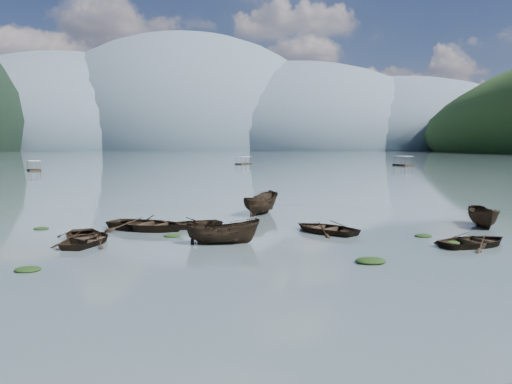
{
  "coord_description": "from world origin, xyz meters",
  "views": [
    {
      "loc": [
        -2.37,
        -20.14,
        4.89
      ],
      "look_at": [
        0.0,
        12.0,
        2.0
      ],
      "focal_mm": 35.0,
      "sensor_mm": 36.0,
      "label": 1
    }
  ],
  "objects": [
    {
      "name": "rowboat_3",
      "position": [
        3.71,
        7.95,
        0.0
      ],
      "size": [
        4.97,
        5.15,
        0.87
      ],
      "primitive_type": "imported",
      "rotation": [
        0.0,
        0.0,
        3.82
      ],
      "color": "black",
      "rests_on": "ground"
    },
    {
      "name": "rowboat_0",
      "position": [
        -9.64,
        6.63,
        0.0
      ],
      "size": [
        3.71,
        4.46,
        0.8
      ],
      "primitive_type": "imported",
      "rotation": [
        0.0,
        0.0,
        0.28
      ],
      "color": "black",
      "rests_on": "ground"
    },
    {
      "name": "weed_clump_6",
      "position": [
        -2.69,
        9.11,
        0.0
      ],
      "size": [
        0.99,
        0.83,
        0.21
      ],
      "primitive_type": "ellipsoid",
      "color": "black",
      "rests_on": "ground"
    },
    {
      "name": "ground_plane",
      "position": [
        0.0,
        0.0,
        0.0
      ],
      "size": [
        2400.0,
        2400.0,
        0.0
      ],
      "primitive_type": "plane",
      "color": "#4A595D"
    },
    {
      "name": "weed_clump_5",
      "position": [
        -13.05,
        10.28,
        0.0
      ],
      "size": [
        0.89,
        0.72,
        0.19
      ],
      "primitive_type": "ellipsoid",
      "color": "black",
      "rests_on": "ground"
    },
    {
      "name": "weed_clump_7",
      "position": [
        4.25,
        9.47,
        0.0
      ],
      "size": [
        0.96,
        0.77,
        0.21
      ],
      "primitive_type": "ellipsoid",
      "color": "black",
      "rests_on": "ground"
    },
    {
      "name": "weed_clump_2",
      "position": [
        4.02,
        0.26,
        0.0
      ],
      "size": [
        1.31,
        1.05,
        0.28
      ],
      "primitive_type": "ellipsoid",
      "color": "black",
      "rests_on": "ground"
    },
    {
      "name": "pontoon_centre",
      "position": [
        4.68,
        124.85,
        0.0
      ],
      "size": [
        5.2,
        5.76,
        2.11
      ],
      "primitive_type": null,
      "rotation": [
        0.0,
        0.0,
        -0.66
      ],
      "color": "black",
      "rests_on": "ground"
    },
    {
      "name": "rowboat_4",
      "position": [
        10.32,
        3.46,
        0.0
      ],
      "size": [
        4.79,
        4.11,
        0.84
      ],
      "primitive_type": "imported",
      "rotation": [
        0.0,
        0.0,
        1.93
      ],
      "color": "black",
      "rests_on": "ground"
    },
    {
      "name": "weed_clump_1",
      "position": [
        -4.98,
        7.18,
        0.0
      ],
      "size": [
        0.93,
        0.75,
        0.21
      ],
      "primitive_type": "ellipsoid",
      "color": "black",
      "rests_on": "ground"
    },
    {
      "name": "haze_mtn_d",
      "position": [
        320.0,
        900.0,
        0.0
      ],
      "size": [
        520.0,
        520.0,
        220.0
      ],
      "primitive_type": "ellipsoid",
      "color": "#475666",
      "rests_on": "ground"
    },
    {
      "name": "weed_clump_4",
      "position": [
        9.18,
        4.04,
        0.0
      ],
      "size": [
        1.22,
        0.96,
        0.25
      ],
      "primitive_type": "ellipsoid",
      "color": "black",
      "rests_on": "ground"
    },
    {
      "name": "haze_mtn_c",
      "position": [
        140.0,
        900.0,
        0.0
      ],
      "size": [
        520.0,
        520.0,
        260.0
      ],
      "primitive_type": "ellipsoid",
      "color": "#475666",
      "rests_on": "ground"
    },
    {
      "name": "weed_clump_0",
      "position": [
        -9.98,
        -0.11,
        0.0
      ],
      "size": [
        1.03,
        0.84,
        0.22
      ],
      "primitive_type": "ellipsoid",
      "color": "black",
      "rests_on": "ground"
    },
    {
      "name": "pontoon_left",
      "position": [
        -41.2,
        87.63,
        0.0
      ],
      "size": [
        4.42,
        5.76,
        2.05
      ],
      "primitive_type": null,
      "rotation": [
        0.0,
        0.0,
        0.48
      ],
      "color": "black",
      "rests_on": "ground"
    },
    {
      "name": "haze_mtn_a",
      "position": [
        -260.0,
        900.0,
        0.0
      ],
      "size": [
        520.0,
        520.0,
        280.0
      ],
      "primitive_type": "ellipsoid",
      "color": "#475666",
      "rests_on": "ground"
    },
    {
      "name": "pontoon_right",
      "position": [
        46.81,
        110.39,
        0.0
      ],
      "size": [
        3.72,
        6.8,
        2.47
      ],
      "primitive_type": null,
      "rotation": [
        0.0,
        0.0,
        0.17
      ],
      "color": "black",
      "rests_on": "ground"
    },
    {
      "name": "rowboat_5",
      "position": [
        13.91,
        9.26,
        0.0
      ],
      "size": [
        2.32,
        4.07,
        1.48
      ],
      "primitive_type": "imported",
      "rotation": [
        0.0,
        0.0,
        -0.24
      ],
      "color": "black",
      "rests_on": "ground"
    },
    {
      "name": "rowboat_2",
      "position": [
        -2.2,
        4.95,
        0.0
      ],
      "size": [
        3.82,
        1.54,
        1.46
      ],
      "primitive_type": "imported",
      "rotation": [
        0.0,
        0.0,
        1.6
      ],
      "color": "black",
      "rests_on": "ground"
    },
    {
      "name": "rowboat_6",
      "position": [
        -6.68,
        9.56,
        0.0
      ],
      "size": [
        6.13,
        5.5,
        1.04
      ],
      "primitive_type": "imported",
      "rotation": [
        0.0,
        0.0,
        1.1
      ],
      "color": "black",
      "rests_on": "ground"
    },
    {
      "name": "haze_mtn_b",
      "position": [
        -60.0,
        900.0,
        0.0
      ],
      "size": [
        520.0,
        520.0,
        340.0
      ],
      "primitive_type": "ellipsoid",
      "color": "#475666",
      "rests_on": "ground"
    },
    {
      "name": "weed_clump_3",
      "position": [
        8.79,
        6.15,
        0.0
      ],
      "size": [
        0.94,
        0.8,
        0.21
      ],
      "primitive_type": "ellipsoid",
      "color": "black",
      "rests_on": "ground"
    },
    {
      "name": "rowboat_8",
      "position": [
        0.66,
        16.19,
        0.0
      ],
      "size": [
        3.68,
        4.91,
        1.79
      ],
      "primitive_type": "imported",
      "rotation": [
        0.0,
        0.0,
        2.66
      ],
      "color": "black",
      "rests_on": "ground"
    },
    {
      "name": "rowboat_7",
      "position": [
        -4.18,
        10.21,
        0.0
      ],
      "size": [
        4.75,
        4.18,
        0.82
      ],
      "primitive_type": "imported",
      "rotation": [
        0.0,
        0.0,
        5.13
      ],
      "color": "black",
      "rests_on": "ground"
    },
    {
      "name": "rowboat_1",
      "position": [
        -9.04,
        5.47,
        0.0
      ],
      "size": [
        3.52,
        4.39,
        0.81
      ],
      "primitive_type": "imported",
      "rotation": [
        0.0,
        0.0,
        2.94
      ],
      "color": "black",
      "rests_on": "ground"
    }
  ]
}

